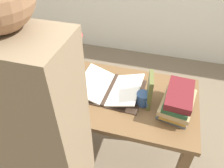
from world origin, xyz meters
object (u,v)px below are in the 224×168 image
object	(u,v)px
book_stack_tall	(178,101)
coffee_mug	(143,99)
book_standing_upright	(150,90)
reading_lamp	(70,38)
open_book	(110,88)
pencil	(87,113)

from	to	relation	value
book_stack_tall	coffee_mug	size ratio (longest dim) A/B	3.00
book_standing_upright	reading_lamp	world-z (taller)	reading_lamp
book_standing_upright	coffee_mug	size ratio (longest dim) A/B	2.06
book_standing_upright	book_stack_tall	bearing A→B (deg)	-15.00
open_book	book_stack_tall	bearing A→B (deg)	-6.59
book_stack_tall	reading_lamp	world-z (taller)	reading_lamp
coffee_mug	pencil	distance (m)	0.38
book_stack_tall	book_standing_upright	xyz separation A→B (m)	(-0.18, 0.02, 0.03)
book_stack_tall	pencil	bearing A→B (deg)	-161.83
book_standing_upright	pencil	size ratio (longest dim) A/B	1.51
open_book	coffee_mug	bearing A→B (deg)	-13.35
reading_lamp	coffee_mug	size ratio (longest dim) A/B	4.08
book_standing_upright	reading_lamp	bearing A→B (deg)	162.17
book_stack_tall	book_standing_upright	bearing A→B (deg)	173.04
book_stack_tall	pencil	world-z (taller)	book_stack_tall
coffee_mug	pencil	bearing A→B (deg)	-150.93
book_standing_upright	reading_lamp	distance (m)	0.62
open_book	coffee_mug	distance (m)	0.25
book_stack_tall	book_standing_upright	distance (m)	0.19
open_book	book_stack_tall	size ratio (longest dim) A/B	1.47
book_standing_upright	coffee_mug	world-z (taller)	book_standing_upright
reading_lamp	book_standing_upright	bearing A→B (deg)	-9.79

